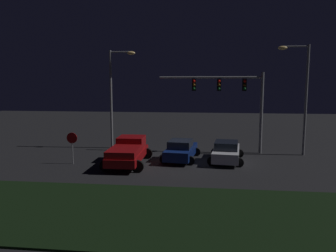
{
  "coord_description": "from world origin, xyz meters",
  "views": [
    {
      "loc": [
        1.86,
        -23.27,
        5.63
      ],
      "look_at": [
        -0.96,
        1.22,
        2.41
      ],
      "focal_mm": 34.98,
      "sensor_mm": 36.0,
      "label": 1
    }
  ],
  "objects": [
    {
      "name": "ground_plane",
      "position": [
        0.0,
        0.0,
        0.0
      ],
      "size": [
        80.0,
        80.0,
        0.0
      ],
      "primitive_type": "plane",
      "color": "black"
    },
    {
      "name": "grass_median",
      "position": [
        0.0,
        -9.88,
        0.05
      ],
      "size": [
        20.53,
        7.12,
        0.1
      ],
      "primitive_type": "cube",
      "color": "black",
      "rests_on": "ground_plane"
    },
    {
      "name": "car_sedan_far",
      "position": [
        3.4,
        0.26,
        0.74
      ],
      "size": [
        2.79,
        4.57,
        1.51
      ],
      "rotation": [
        0.0,
        0.0,
        1.46
      ],
      "color": "silver",
      "rests_on": "ground_plane"
    },
    {
      "name": "traffic_signal_gantry",
      "position": [
        3.86,
        3.45,
        4.9
      ],
      "size": [
        8.32,
        0.56,
        6.5
      ],
      "color": "slate",
      "rests_on": "ground_plane"
    },
    {
      "name": "street_lamp_left",
      "position": [
        -5.84,
        4.25,
        5.24
      ],
      "size": [
        2.27,
        0.44,
        8.41
      ],
      "color": "slate",
      "rests_on": "ground_plane"
    },
    {
      "name": "street_lamp_right",
      "position": [
        9.14,
        3.15,
        5.34
      ],
      "size": [
        2.37,
        0.44,
        8.57
      ],
      "color": "slate",
      "rests_on": "ground_plane"
    },
    {
      "name": "pickup_truck",
      "position": [
        -3.45,
        -1.32,
        1.0
      ],
      "size": [
        2.94,
        5.44,
        1.8
      ],
      "rotation": [
        0.0,
        0.0,
        1.59
      ],
      "color": "maroon",
      "rests_on": "ground_plane"
    },
    {
      "name": "stop_sign",
      "position": [
        -7.37,
        -1.7,
        1.56
      ],
      "size": [
        0.76,
        0.08,
        2.23
      ],
      "color": "slate",
      "rests_on": "ground_plane"
    },
    {
      "name": "car_sedan",
      "position": [
        0.1,
        0.4,
        0.74
      ],
      "size": [
        2.81,
        4.58,
        1.51
      ],
      "rotation": [
        0.0,
        0.0,
        1.45
      ],
      "color": "navy",
      "rests_on": "ground_plane"
    }
  ]
}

